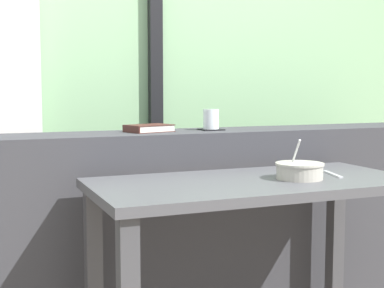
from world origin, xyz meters
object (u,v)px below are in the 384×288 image
at_px(coaster_square, 211,130).
at_px(soup_bowl, 300,171).
at_px(closed_book, 149,128).
at_px(fork_utensil, 333,174).
at_px(breakfast_table, 253,212).
at_px(juice_glass, 211,120).

xyz_separation_m(coaster_square, soup_bowl, (0.11, -0.57, -0.12)).
relative_size(coaster_square, closed_book, 0.45).
height_order(coaster_square, fork_utensil, coaster_square).
relative_size(coaster_square, soup_bowl, 0.55).
distance_m(breakfast_table, closed_book, 0.65).
bearing_deg(coaster_square, breakfast_table, -96.57).
xyz_separation_m(coaster_square, closed_book, (-0.30, 0.01, 0.01)).
distance_m(closed_book, soup_bowl, 0.72).
bearing_deg(juice_glass, breakfast_table, -96.57).
height_order(juice_glass, soup_bowl, juice_glass).
height_order(coaster_square, soup_bowl, same).
distance_m(coaster_square, fork_utensil, 0.63).
bearing_deg(coaster_square, juice_glass, 0.00).
relative_size(juice_glass, soup_bowl, 0.50).
distance_m(juice_glass, soup_bowl, 0.61).
bearing_deg(breakfast_table, soup_bowl, -16.45).
relative_size(breakfast_table, soup_bowl, 6.64).
xyz_separation_m(juice_glass, closed_book, (-0.30, 0.01, -0.03)).
relative_size(soup_bowl, fork_utensil, 1.07).
bearing_deg(closed_book, coaster_square, -1.97).
height_order(coaster_square, juice_glass, juice_glass).
height_order(breakfast_table, coaster_square, coaster_square).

